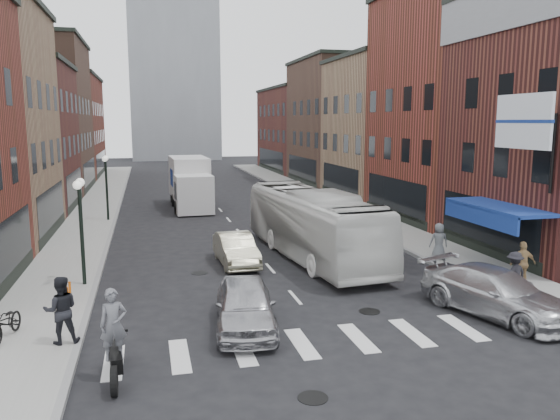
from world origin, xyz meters
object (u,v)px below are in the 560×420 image
(streetlamp_near, at_px, (80,212))
(ped_right_c, at_px, (439,241))
(billboard_sign, at_px, (525,123))
(ped_right_b, at_px, (523,264))
(streetlamp_far, at_px, (106,175))
(ped_left_solo, at_px, (61,310))
(bike_rack, at_px, (69,296))
(ped_right_a, at_px, (514,274))
(motorcycle_rider, at_px, (114,338))
(transit_bus, at_px, (312,224))
(sedan_left_near, at_px, (245,305))
(box_truck, at_px, (190,183))
(curb_car, at_px, (496,292))
(parked_bicycle, at_px, (7,323))
(sedan_left_far, at_px, (236,249))

(streetlamp_near, xyz_separation_m, ped_right_c, (14.89, 0.22, -1.95))
(billboard_sign, distance_m, ped_right_b, 5.18)
(streetlamp_far, bearing_deg, ped_left_solo, -90.00)
(ped_right_c, bearing_deg, streetlamp_far, -27.82)
(bike_rack, relative_size, ped_right_a, 0.51)
(motorcycle_rider, distance_m, ped_right_b, 14.89)
(bike_rack, distance_m, transit_bus, 11.16)
(sedan_left_near, bearing_deg, billboard_sign, 17.95)
(box_truck, xyz_separation_m, motorcycle_rider, (-3.94, -26.55, -0.69))
(billboard_sign, distance_m, curb_car, 6.64)
(ped_right_a, bearing_deg, box_truck, -83.20)
(streetlamp_near, bearing_deg, bike_rack, -94.24)
(transit_bus, height_order, ped_right_a, transit_bus)
(curb_car, distance_m, ped_right_a, 2.00)
(streetlamp_near, relative_size, ped_right_c, 2.54)
(sedan_left_near, height_order, parked_bicycle, sedan_left_near)
(parked_bicycle, height_order, ped_right_c, ped_right_c)
(ped_left_solo, bearing_deg, motorcycle_rider, 115.88)
(box_truck, bearing_deg, curb_car, -74.47)
(streetlamp_far, bearing_deg, box_truck, 39.36)
(streetlamp_far, distance_m, curb_car, 24.28)
(streetlamp_near, bearing_deg, sedan_left_near, -46.74)
(ped_left_solo, height_order, ped_right_b, ped_left_solo)
(ped_left_solo, xyz_separation_m, ped_right_b, (15.87, 1.61, -0.11))
(streetlamp_far, relative_size, parked_bicycle, 2.33)
(curb_car, height_order, ped_right_c, ped_right_c)
(motorcycle_rider, height_order, ped_left_solo, motorcycle_rider)
(transit_bus, height_order, curb_car, transit_bus)
(billboard_sign, bearing_deg, streetlamp_far, 132.41)
(streetlamp_far, distance_m, sedan_left_far, 13.64)
(streetlamp_near, height_order, motorcycle_rider, streetlamp_near)
(bike_rack, height_order, box_truck, box_truck)
(streetlamp_near, xyz_separation_m, ped_right_b, (15.87, -4.08, -1.93))
(streetlamp_near, relative_size, sedan_left_near, 0.94)
(sedan_left_near, height_order, ped_right_b, ped_right_b)
(ped_right_b, bearing_deg, motorcycle_rider, 23.77)
(box_truck, xyz_separation_m, ped_right_c, (9.42, -18.27, -0.82))
(billboard_sign, distance_m, ped_right_c, 6.46)
(bike_rack, bearing_deg, ped_right_b, -4.91)
(motorcycle_rider, bearing_deg, ped_right_a, 6.20)
(transit_bus, height_order, ped_left_solo, transit_bus)
(sedan_left_far, distance_m, ped_right_c, 8.98)
(box_truck, relative_size, parked_bicycle, 4.73)
(streetlamp_near, height_order, sedan_left_near, streetlamp_near)
(ped_right_c, bearing_deg, ped_right_b, 117.89)
(billboard_sign, height_order, box_truck, billboard_sign)
(streetlamp_near, distance_m, curb_car, 14.78)
(sedan_left_near, distance_m, sedan_left_far, 7.54)
(box_truck, relative_size, ped_left_solo, 4.41)
(streetlamp_near, bearing_deg, curb_car, -25.29)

